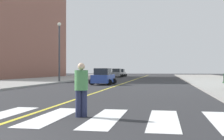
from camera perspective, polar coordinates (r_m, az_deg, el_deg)
crosswalk_paint at (r=10.28m, az=-16.25°, el=-8.50°), size 13.50×4.00×0.01m
lane_divider_paint at (r=45.36m, az=4.46°, el=-1.87°), size 0.16×80.00×0.01m
low_rise_brick_west at (r=64.02m, az=-20.52°, el=7.68°), size 16.00×32.00×20.04m
car_gray_nearest at (r=58.80m, az=0.95°, el=-0.63°), size 2.44×3.90×1.75m
car_silver_second at (r=64.21m, az=1.72°, el=-0.60°), size 2.40×3.81×1.69m
car_blue_third at (r=30.00m, az=-1.72°, el=-1.37°), size 2.40×3.78×1.67m
pedestrian_crossing at (r=9.59m, az=-5.98°, el=-3.33°), size 0.44×0.44×1.76m
street_lamp at (r=35.75m, az=-10.19°, el=4.55°), size 0.44×0.44×7.04m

